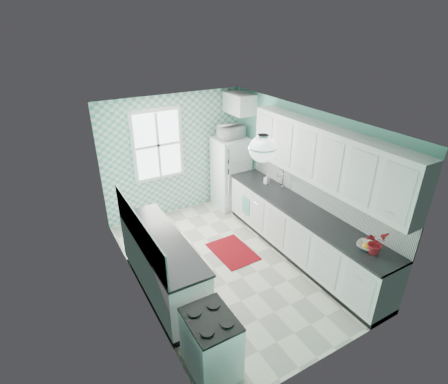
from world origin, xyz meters
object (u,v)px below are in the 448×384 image
stove (211,343)px  fridge (231,173)px  potted_plant (375,243)px  microwave (231,132)px  fruit_bowl (367,246)px  ceiling_light (263,149)px  sink (275,191)px

stove → fridge: bearing=59.3°
potted_plant → microwave: (-0.09, 3.60, 0.60)m
microwave → fruit_bowl: bearing=87.7°
stove → potted_plant: potted_plant is taller
ceiling_light → potted_plant: 1.99m
sink → fridge: bearing=96.2°
ceiling_light → fruit_bowl: size_ratio=1.30×
ceiling_light → sink: bearing=44.2°
fridge → stove: bearing=-120.1°
ceiling_light → stove: bearing=-145.8°
fridge → sink: (0.09, -1.43, 0.15)m
fridge → potted_plant: size_ratio=4.94×
sink → microwave: size_ratio=1.07×
ceiling_light → stove: ceiling_light is taller
sink → microwave: microwave is taller
ceiling_light → fridge: bearing=66.9°
microwave → sink: bearing=90.0°
stove → potted_plant: size_ratio=2.50×
ceiling_light → microwave: (1.11, 2.60, -0.63)m
microwave → ceiling_light: bearing=63.1°
stove → fruit_bowl: 2.46m
fridge → stove: 4.14m
stove → potted_plant: 2.50m
stove → microwave: 4.32m
potted_plant → microwave: size_ratio=0.63×
stove → potted_plant: bearing=-1.1°
fruit_bowl → microwave: (-0.09, 3.49, 0.72)m
stove → sink: 3.16m
fridge → microwave: 0.92m
fridge → fruit_bowl: (0.09, -3.49, 0.20)m
stove → microwave: bearing=59.3°
fridge → stove: fridge is taller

